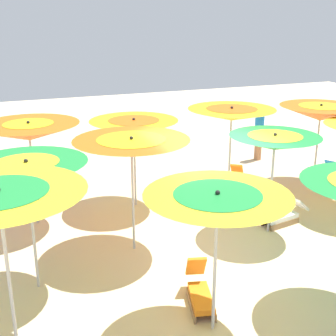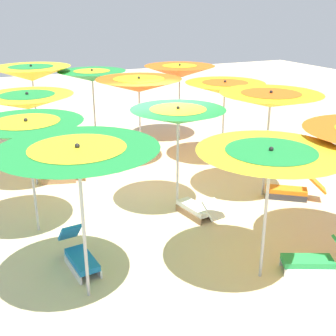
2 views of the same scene
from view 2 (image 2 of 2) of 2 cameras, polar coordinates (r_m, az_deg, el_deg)
name	(u,v)px [view 2 (image 2 of 2)]	position (r m, az deg, el deg)	size (l,w,h in m)	color
ground	(149,187)	(10.51, -2.46, -2.54)	(38.40, 38.40, 0.04)	beige
beach_umbrella_0	(180,72)	(13.84, 1.54, 12.58)	(2.21, 2.21, 2.41)	#B2B2B7
beach_umbrella_1	(92,76)	(13.17, -9.96, 11.85)	(1.99, 1.99, 2.37)	#B2B2B7
beach_umbrella_2	(32,73)	(13.29, -17.53, 11.80)	(2.24, 2.24, 2.53)	#B2B2B7
beach_umbrella_3	(225,88)	(11.84, 7.50, 10.37)	(2.14, 2.14, 2.25)	#B2B2B7
beach_umbrella_4	(139,85)	(11.50, -3.85, 10.85)	(2.26, 2.26, 2.39)	#B2B2B7
beach_umbrella_5	(28,102)	(10.51, -17.99, 8.33)	(2.10, 2.10, 2.28)	#B2B2B7
beach_umbrella_6	(270,100)	(9.62, 13.35, 8.72)	(2.20, 2.20, 2.43)	#B2B2B7
beach_umbrella_7	(178,116)	(8.68, 1.33, 6.83)	(1.91, 1.91, 2.26)	#B2B2B7
beach_umbrella_8	(27,131)	(8.18, -18.08, 4.62)	(2.04, 2.04, 2.25)	#B2B2B7
beach_umbrella_10	(270,161)	(6.51, 13.32, 0.94)	(2.20, 2.20, 2.21)	#B2B2B7
beach_umbrella_11	(78,161)	(5.92, -11.72, 0.94)	(2.22, 2.22, 2.42)	#B2B2B7
lounger_0	(80,255)	(7.51, -11.56, -11.20)	(1.19, 0.47, 0.62)	silver
lounger_1	(197,209)	(8.95, 3.88, -5.38)	(1.25, 0.53, 0.55)	olive
lounger_2	(313,260)	(7.64, 18.61, -11.45)	(0.80, 1.16, 0.60)	silver
lounger_4	(63,173)	(11.03, -13.67, -0.65)	(0.63, 1.16, 0.69)	olive
lounger_5	(291,190)	(10.18, 15.94, -2.78)	(1.08, 1.26, 0.60)	#333338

